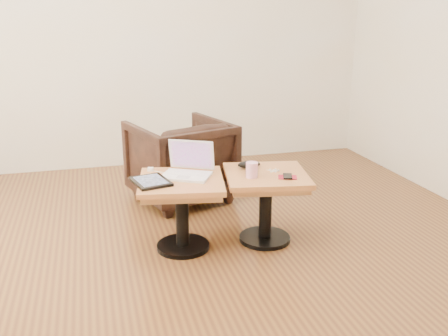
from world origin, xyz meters
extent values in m
cube|color=#53301B|center=(0.00, 0.00, 0.00)|extent=(4.50, 4.50, 0.01)
cube|color=beige|center=(0.00, 2.25, 1.35)|extent=(4.50, 0.02, 2.70)
cylinder|color=black|center=(-0.02, 0.26, 0.01)|extent=(0.34, 0.34, 0.03)
cylinder|color=black|center=(-0.02, 0.26, 0.24)|extent=(0.09, 0.09, 0.42)
cube|color=#9B592B|center=(-0.02, 0.26, 0.42)|extent=(0.56, 0.56, 0.04)
cube|color=#B76433|center=(-0.02, 0.26, 0.46)|extent=(0.61, 0.61, 0.03)
cylinder|color=black|center=(0.53, 0.23, 0.01)|extent=(0.34, 0.34, 0.03)
cylinder|color=black|center=(0.53, 0.23, 0.24)|extent=(0.09, 0.09, 0.42)
cube|color=#9B592B|center=(0.53, 0.23, 0.42)|extent=(0.56, 0.56, 0.04)
cube|color=#B76433|center=(0.53, 0.23, 0.46)|extent=(0.61, 0.61, 0.03)
cube|color=white|center=(0.01, 0.29, 0.49)|extent=(0.36, 0.33, 0.02)
cube|color=silver|center=(0.03, 0.32, 0.49)|extent=(0.26, 0.21, 0.00)
cube|color=silver|center=(-0.01, 0.24, 0.49)|extent=(0.10, 0.09, 0.00)
cube|color=white|center=(0.07, 0.40, 0.59)|extent=(0.28, 0.18, 0.20)
cube|color=maroon|center=(0.07, 0.40, 0.59)|extent=(0.25, 0.16, 0.17)
cube|color=black|center=(-0.22, 0.24, 0.49)|extent=(0.25, 0.29, 0.02)
cube|color=#191E38|center=(-0.22, 0.24, 0.50)|extent=(0.20, 0.24, 0.00)
cube|color=white|center=(-0.19, 0.48, 0.49)|extent=(0.05, 0.05, 0.02)
ellipsoid|color=black|center=(0.46, 0.37, 0.50)|extent=(0.16, 0.08, 0.05)
cylinder|color=pink|center=(0.42, 0.18, 0.53)|extent=(0.08, 0.08, 0.10)
sphere|color=white|center=(0.59, 0.25, 0.48)|extent=(0.01, 0.01, 0.01)
sphere|color=white|center=(0.61, 0.27, 0.48)|extent=(0.01, 0.01, 0.01)
sphere|color=white|center=(0.57, 0.27, 0.48)|extent=(0.01, 0.01, 0.01)
sphere|color=white|center=(0.62, 0.24, 0.48)|extent=(0.01, 0.01, 0.01)
sphere|color=white|center=(0.57, 0.23, 0.48)|extent=(0.01, 0.01, 0.01)
sphere|color=white|center=(0.59, 0.22, 0.48)|extent=(0.01, 0.01, 0.01)
cylinder|color=white|center=(0.59, 0.25, 0.48)|extent=(0.08, 0.05, 0.00)
cube|color=maroon|center=(0.63, 0.11, 0.48)|extent=(0.14, 0.11, 0.01)
cube|color=black|center=(0.63, 0.11, 0.49)|extent=(0.09, 0.12, 0.01)
imported|color=black|center=(0.13, 1.15, 0.33)|extent=(0.89, 0.91, 0.66)
camera|label=1|loc=(-0.55, -2.67, 1.48)|focal=40.00mm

